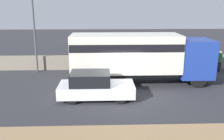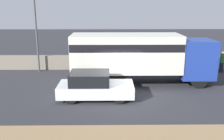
% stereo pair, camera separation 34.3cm
% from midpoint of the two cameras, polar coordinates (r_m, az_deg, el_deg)
% --- Properties ---
extents(ground_plane, '(80.00, 80.00, 0.00)m').
position_cam_midpoint_polar(ground_plane, '(14.68, 2.95, -5.93)').
color(ground_plane, '#2D2D33').
extents(stone_wall_backdrop, '(60.00, 0.35, 1.15)m').
position_cam_midpoint_polar(stone_wall_backdrop, '(20.49, 1.89, 1.80)').
color(stone_wall_backdrop, gray).
rests_on(stone_wall_backdrop, ground_plane).
extents(street_lamp, '(0.56, 0.28, 7.11)m').
position_cam_midpoint_polar(street_lamp, '(20.08, -16.63, 11.13)').
color(street_lamp, '#4C4C51').
rests_on(street_lamp, ground_plane).
extents(box_truck, '(9.23, 2.49, 3.31)m').
position_cam_midpoint_polar(box_truck, '(16.52, 6.86, 3.57)').
color(box_truck, navy).
rests_on(box_truck, ground_plane).
extents(car_hatchback, '(4.21, 1.88, 1.54)m').
position_cam_midpoint_polar(car_hatchback, '(14.08, -3.45, -3.62)').
color(car_hatchback, silver).
rests_on(car_hatchback, ground_plane).
extents(pedestrian, '(0.36, 0.36, 1.64)m').
position_cam_midpoint_polar(pedestrian, '(21.34, 24.26, 1.76)').
color(pedestrian, '#1E1E2D').
rests_on(pedestrian, ground_plane).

